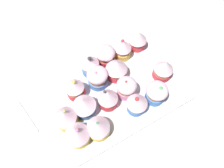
{
  "coord_description": "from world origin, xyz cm",
  "views": [
    {
      "loc": [
        -14.07,
        -24.48,
        55.38
      ],
      "look_at": [
        0.0,
        0.0,
        4.2
      ],
      "focal_mm": 32.06,
      "sensor_mm": 36.0,
      "label": 1
    }
  ],
  "objects": [
    {
      "name": "cupcake_7",
      "position": [
        2.79,
        -3.42,
        4.8
      ],
      "size": [
        5.81,
        5.81,
        7.12
      ],
      "color": "pink",
      "rests_on": "baking_tray"
    },
    {
      "name": "cupcake_6",
      "position": [
        -3.45,
        -3.76,
        5.16
      ],
      "size": [
        5.67,
        5.67,
        7.89
      ],
      "color": "#D1333D",
      "rests_on": "baking_tray"
    },
    {
      "name": "cupcake_13",
      "position": [
        3.2,
        9.64,
        4.74
      ],
      "size": [
        6.13,
        6.13,
        6.85
      ],
      "color": "#D1333D",
      "rests_on": "baking_tray"
    },
    {
      "name": "cupcake_12",
      "position": [
        -2.65,
        8.77,
        5.19
      ],
      "size": [
        5.65,
        5.65,
        8.25
      ],
      "color": "#477AC6",
      "rests_on": "baking_tray"
    },
    {
      "name": "cupcake_15",
      "position": [
        15.57,
        10.08,
        4.93
      ],
      "size": [
        6.15,
        6.15,
        7.04
      ],
      "color": "#D1333D",
      "rests_on": "baking_tray"
    },
    {
      "name": "cupcake_2",
      "position": [
        2.72,
        -9.01,
        5.04
      ],
      "size": [
        5.87,
        5.87,
        7.61
      ],
      "color": "#477AC6",
      "rests_on": "baking_tray"
    },
    {
      "name": "ground_plane",
      "position": [
        0.0,
        0.0,
        -1.5
      ],
      "size": [
        180.0,
        180.0,
        3.0
      ],
      "primitive_type": "cube",
      "color": "beige"
    },
    {
      "name": "cupcake_1",
      "position": [
        -9.63,
        -9.53,
        4.74
      ],
      "size": [
        6.27,
        6.27,
        7.18
      ],
      "color": "#EFC651",
      "rests_on": "baking_tray"
    },
    {
      "name": "baking_tray",
      "position": [
        0.0,
        0.0,
        0.6
      ],
      "size": [
        42.32,
        29.82,
        1.2
      ],
      "color": "silver",
      "rests_on": "ground_plane"
    },
    {
      "name": "cupcake_11",
      "position": [
        3.53,
        3.44,
        5.14
      ],
      "size": [
        6.64,
        6.64,
        7.44
      ],
      "color": "#D1333D",
      "rests_on": "baking_tray"
    },
    {
      "name": "napkin",
      "position": [
        -30.42,
        3.97,
        0.3
      ],
      "size": [
        12.49,
        13.75,
        0.6
      ],
      "primitive_type": "cube",
      "rotation": [
        0.0,
        0.0,
        0.18
      ],
      "color": "white",
      "rests_on": "ground_plane"
    },
    {
      "name": "cupcake_14",
      "position": [
        9.24,
        9.15,
        4.78
      ],
      "size": [
        5.49,
        5.49,
        7.43
      ],
      "color": "#EFC651",
      "rests_on": "baking_tray"
    },
    {
      "name": "cupcake_3",
      "position": [
        9.27,
        -8.98,
        4.76
      ],
      "size": [
        6.26,
        6.26,
        7.06
      ],
      "color": "#477AC6",
      "rests_on": "baking_tray"
    },
    {
      "name": "cupcake_5",
      "position": [
        -10.1,
        -2.45,
        4.94
      ],
      "size": [
        6.56,
        6.56,
        7.06
      ],
      "color": "#477AC6",
      "rests_on": "baking_tray"
    },
    {
      "name": "cupcake_0",
      "position": [
        -15.06,
        -8.7,
        5.33
      ],
      "size": [
        6.43,
        6.43,
        8.18
      ],
      "color": "#EFC651",
      "rests_on": "baking_tray"
    },
    {
      "name": "cupcake_8",
      "position": [
        15.89,
        -3.6,
        4.8
      ],
      "size": [
        5.86,
        5.86,
        7.09
      ],
      "color": "#D1333D",
      "rests_on": "baking_tray"
    },
    {
      "name": "cupcake_9",
      "position": [
        -10.09,
        3.79,
        4.8
      ],
      "size": [
        5.53,
        5.53,
        7.42
      ],
      "color": "#D1333D",
      "rests_on": "baking_tray"
    },
    {
      "name": "cupcake_10",
      "position": [
        -2.7,
        3.84,
        4.67
      ],
      "size": [
        6.25,
        6.25,
        7.11
      ],
      "color": "#477AC6",
      "rests_on": "baking_tray"
    },
    {
      "name": "cupcake_4",
      "position": [
        -15.88,
        -3.11,
        5.31
      ],
      "size": [
        6.12,
        6.12,
        8.33
      ],
      "color": "#EFC651",
      "rests_on": "baking_tray"
    }
  ]
}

